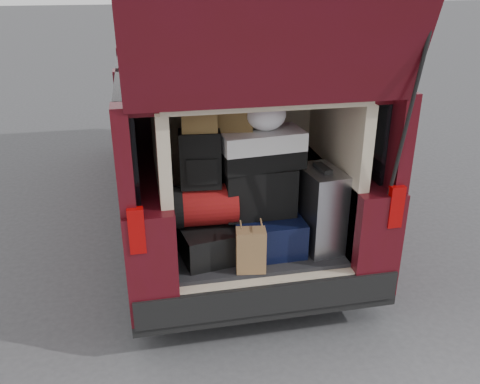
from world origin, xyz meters
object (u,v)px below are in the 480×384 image
object	(u,v)px
silver_roller	(320,209)
black_soft_case	(259,190)
navy_hardshell	(264,228)
black_hardshell	(207,236)
backpack	(200,159)
twotone_duffel	(261,149)
kraft_bag	(251,250)
red_duffel	(205,205)

from	to	relation	value
silver_roller	black_soft_case	distance (m)	0.48
navy_hardshell	silver_roller	world-z (taller)	silver_roller
black_hardshell	black_soft_case	distance (m)	0.52
navy_hardshell	backpack	xyz separation A→B (m)	(-0.47, -0.03, 0.60)
twotone_duffel	black_soft_case	bearing A→B (deg)	-165.98
navy_hardshell	twotone_duffel	bearing A→B (deg)	155.01
backpack	twotone_duffel	xyz separation A→B (m)	(0.44, 0.04, 0.03)
silver_roller	black_soft_case	bearing A→B (deg)	157.38
silver_roller	black_soft_case	xyz separation A→B (m)	(-0.44, 0.12, 0.14)
navy_hardshell	kraft_bag	world-z (taller)	kraft_bag
red_duffel	twotone_duffel	xyz separation A→B (m)	(0.42, 0.04, 0.38)
kraft_bag	twotone_duffel	size ratio (longest dim) A/B	0.53
red_duffel	backpack	size ratio (longest dim) A/B	1.14
backpack	twotone_duffel	size ratio (longest dim) A/B	0.69
kraft_bag	black_soft_case	xyz separation A→B (m)	(0.14, 0.35, 0.30)
black_hardshell	kraft_bag	xyz separation A→B (m)	(0.26, -0.33, 0.04)
black_hardshell	black_soft_case	bearing A→B (deg)	-6.55
black_hardshell	silver_roller	xyz separation A→B (m)	(0.83, -0.10, 0.19)
black_soft_case	silver_roller	bearing A→B (deg)	-16.15
black_hardshell	navy_hardshell	bearing A→B (deg)	-7.81
navy_hardshell	black_soft_case	distance (m)	0.32
navy_hardshell	twotone_duffel	xyz separation A→B (m)	(-0.03, 0.01, 0.64)
kraft_bag	black_hardshell	bearing A→B (deg)	135.88
navy_hardshell	black_soft_case	world-z (taller)	black_soft_case
silver_roller	kraft_bag	size ratio (longest dim) A/B	1.97
twotone_duffel	navy_hardshell	bearing A→B (deg)	-29.58
black_soft_case	twotone_duffel	xyz separation A→B (m)	(0.02, 0.01, 0.32)
navy_hardshell	backpack	size ratio (longest dim) A/B	1.52
silver_roller	red_duffel	world-z (taller)	silver_roller
kraft_bag	navy_hardshell	bearing A→B (deg)	70.54
kraft_bag	twotone_duffel	xyz separation A→B (m)	(0.15, 0.36, 0.61)
red_duffel	backpack	bearing A→B (deg)	-179.51
silver_roller	backpack	distance (m)	0.97
black_hardshell	navy_hardshell	distance (m)	0.44
twotone_duffel	backpack	bearing A→B (deg)	179.74
navy_hardshell	backpack	world-z (taller)	backpack
kraft_bag	black_soft_case	size ratio (longest dim) A/B	0.61
black_hardshell	backpack	bearing A→B (deg)	-162.29
silver_roller	twotone_duffel	distance (m)	0.64
navy_hardshell	kraft_bag	distance (m)	0.39
silver_roller	kraft_bag	distance (m)	0.64
backpack	black_soft_case	bearing A→B (deg)	10.18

